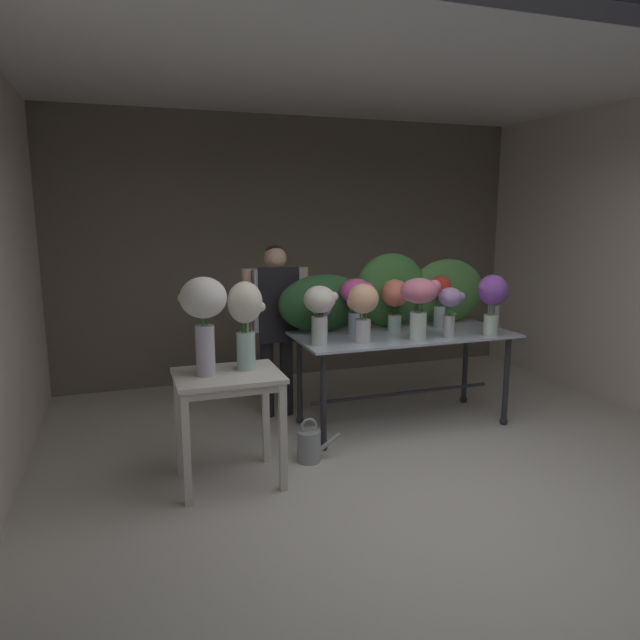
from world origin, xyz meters
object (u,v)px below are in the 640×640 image
florist (276,313)px  vase_violet_dahlias (492,297)px  vase_white_roses_tall (204,310)px  vase_scarlet_peonies (440,295)px  vase_coral_roses (395,298)px  vase_sunset_ranunculus (494,298)px  vase_lilac_freesia (450,305)px  side_table_white (228,389)px  vase_ivory_carnations (320,308)px  display_table_glass (403,348)px  vase_cream_lisianthus_tall (245,316)px  vase_blush_hydrangea (322,309)px  vase_rosy_lilies (420,299)px  watering_can (310,445)px  vase_fuchsia_tulips (357,298)px  vase_peach_snapdragons (363,306)px

florist → vase_violet_dahlias: size_ratio=3.02×
florist → vase_white_roses_tall: size_ratio=2.38×
vase_scarlet_peonies → vase_coral_roses: 0.46m
vase_sunset_ranunculus → vase_lilac_freesia: size_ratio=1.10×
side_table_white → vase_ivory_carnations: (0.82, 0.46, 0.44)m
display_table_glass → vase_cream_lisianthus_tall: size_ratio=3.10×
vase_white_roses_tall → vase_cream_lisianthus_tall: (0.29, 0.06, -0.07)m
vase_coral_roses → vase_white_roses_tall: bearing=-157.5°
vase_coral_roses → vase_cream_lisianthus_tall: (-1.47, -0.67, 0.04)m
vase_blush_hydrangea → vase_rosy_lilies: bearing=-28.5°
vase_lilac_freesia → vase_violet_dahlias: bearing=-8.4°
vase_scarlet_peonies → vase_violet_dahlias: size_ratio=0.91×
vase_scarlet_peonies → vase_blush_hydrangea: 1.14m
vase_scarlet_peonies → vase_blush_hydrangea: size_ratio=1.20×
vase_scarlet_peonies → vase_coral_roses: (-0.46, -0.02, -0.00)m
display_table_glass → watering_can: size_ratio=5.41×
vase_fuchsia_tulips → vase_coral_roses: bearing=0.5°
vase_lilac_freesia → vase_coral_roses: 0.49m
vase_lilac_freesia → vase_white_roses_tall: bearing=-170.4°
vase_rosy_lilies → vase_white_roses_tall: (-1.79, -0.35, 0.06)m
vase_ivory_carnations → vase_cream_lisianthus_tall: size_ratio=0.77×
vase_rosy_lilies → vase_ivory_carnations: bearing=172.1°
side_table_white → vase_coral_roses: (1.61, 0.73, 0.44)m
vase_peach_snapdragons → vase_ivory_carnations: bearing=172.6°
vase_scarlet_peonies → vase_ivory_carnations: 1.28m
vase_sunset_ranunculus → vase_peach_snapdragons: 1.34m
vase_rosy_lilies → side_table_white: bearing=-168.1°
side_table_white → florist: (0.66, 1.19, 0.29)m
side_table_white → vase_sunset_ranunculus: size_ratio=1.70×
display_table_glass → vase_scarlet_peonies: 0.61m
vase_sunset_ranunculus → watering_can: (-1.87, -0.39, -0.98)m
vase_fuchsia_tulips → vase_peach_snapdragons: bearing=-103.8°
watering_can → vase_fuchsia_tulips: bearing=43.4°
vase_rosy_lilies → watering_can: (-1.01, -0.20, -1.04)m
vase_scarlet_peonies → vase_coral_roses: bearing=-177.8°
florist → vase_coral_roses: (0.96, -0.46, 0.15)m
vase_blush_hydrangea → vase_cream_lisianthus_tall: vase_cream_lisianthus_tall is taller
vase_scarlet_peonies → vase_cream_lisianthus_tall: (-1.93, -0.69, 0.04)m
display_table_glass → side_table_white: bearing=-159.4°
display_table_glass → vase_fuchsia_tulips: (-0.40, 0.11, 0.45)m
vase_violet_dahlias → vase_blush_hydrangea: bearing=162.5°
vase_scarlet_peonies → vase_fuchsia_tulips: size_ratio=0.99×
vase_coral_roses → vase_violet_dahlias: 0.82m
vase_lilac_freesia → vase_blush_hydrangea: vase_lilac_freesia is taller
vase_white_roses_tall → display_table_glass: bearing=19.0°
display_table_glass → vase_coral_roses: (-0.04, 0.11, 0.43)m
florist → vase_cream_lisianthus_tall: florist is taller
side_table_white → vase_sunset_ranunculus: (2.50, 0.54, 0.43)m
side_table_white → vase_peach_snapdragons: bearing=19.4°
vase_peach_snapdragons → vase_cream_lisianthus_tall: size_ratio=0.78×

